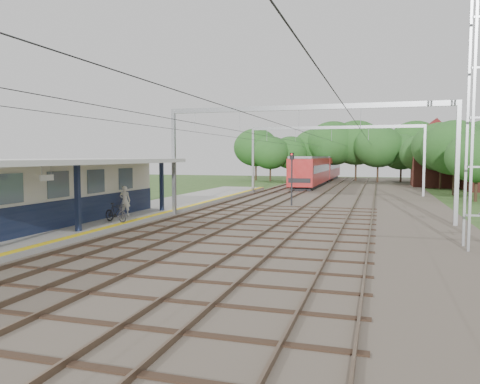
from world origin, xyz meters
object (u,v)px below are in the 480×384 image
(signal_post, at_px, (292,173))
(train, at_px, (320,169))
(bicycle, at_px, (116,213))
(person, at_px, (125,201))

(signal_post, bearing_deg, train, 110.81)
(bicycle, relative_size, signal_post, 0.41)
(bicycle, distance_m, signal_post, 15.59)
(person, relative_size, bicycle, 1.06)
(train, bearing_deg, signal_post, -86.81)
(train, distance_m, signal_post, 33.20)
(person, distance_m, signal_post, 13.85)
(person, xyz_separation_m, signal_post, (8.18, 11.10, 1.37))
(bicycle, xyz_separation_m, train, (5.37, 46.85, 1.29))
(person, height_order, bicycle, person)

